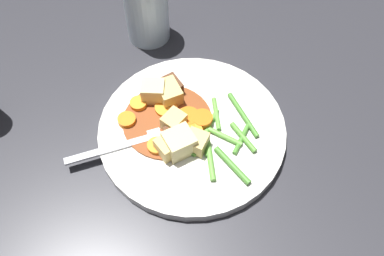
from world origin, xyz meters
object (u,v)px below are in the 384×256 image
object	(u,v)px
potato_chunk_4	(169,93)
carrot_slice_6	(183,129)
potato_chunk_2	(167,147)
water_glass	(146,7)
dinner_plate	(192,131)
carrot_slice_4	(157,146)
potato_chunk_0	(174,122)
carrot_slice_1	(166,108)
meat_chunk_1	(172,86)
carrot_slice_0	(192,133)
potato_chunk_5	(153,92)
potato_chunk_3	(181,143)
carrot_slice_7	(127,120)
carrot_slice_3	(188,118)
carrot_slice_5	(202,120)
carrot_slice_2	(137,107)
potato_chunk_1	(196,142)
fork	(133,142)
meat_chunk_0	(173,137)

from	to	relation	value
potato_chunk_4	carrot_slice_6	bearing A→B (deg)	136.18
potato_chunk_2	water_glass	xyz separation A→B (m)	(0.14, -0.19, 0.03)
dinner_plate	potato_chunk_4	bearing A→B (deg)	-30.98
carrot_slice_4	potato_chunk_0	bearing A→B (deg)	-97.93
carrot_slice_1	water_glass	world-z (taller)	water_glass
meat_chunk_1	water_glass	world-z (taller)	water_glass
carrot_slice_0	dinner_plate	bearing A→B (deg)	-60.80
potato_chunk_5	potato_chunk_4	bearing A→B (deg)	-155.43
potato_chunk_3	dinner_plate	bearing A→B (deg)	-86.55
carrot_slice_1	carrot_slice_6	world-z (taller)	carrot_slice_6
water_glass	dinner_plate	bearing A→B (deg)	136.11
carrot_slice_7	potato_chunk_0	size ratio (longest dim) A/B	0.87
carrot_slice_0	potato_chunk_4	distance (m)	0.07
carrot_slice_7	potato_chunk_3	distance (m)	0.09
carrot_slice_3	carrot_slice_1	bearing A→B (deg)	-4.37
carrot_slice_3	carrot_slice_5	bearing A→B (deg)	-163.03
carrot_slice_2	carrot_slice_7	xyz separation A→B (m)	(0.00, 0.03, -0.00)
potato_chunk_2	potato_chunk_4	distance (m)	0.09
carrot_slice_1	carrot_slice_5	world-z (taller)	carrot_slice_5
dinner_plate	carrot_slice_6	world-z (taller)	carrot_slice_6
carrot_slice_3	carrot_slice_4	distance (m)	0.06
carrot_slice_6	potato_chunk_4	world-z (taller)	potato_chunk_4
dinner_plate	potato_chunk_1	xyz separation A→B (m)	(-0.02, 0.02, 0.02)
dinner_plate	potato_chunk_3	bearing A→B (deg)	93.45
carrot_slice_6	water_glass	size ratio (longest dim) A/B	0.28
carrot_slice_6	carrot_slice_3	bearing A→B (deg)	-85.45
potato_chunk_4	fork	size ratio (longest dim) A/B	0.28
potato_chunk_1	meat_chunk_0	distance (m)	0.03
potato_chunk_4	water_glass	distance (m)	0.15
carrot_slice_7	carrot_slice_5	bearing A→B (deg)	-154.32
carrot_slice_5	potato_chunk_4	distance (m)	0.06
carrot_slice_0	water_glass	xyz separation A→B (m)	(0.16, -0.16, 0.04)
meat_chunk_1	potato_chunk_4	bearing A→B (deg)	103.39
water_glass	carrot_slice_6	bearing A→B (deg)	132.45
potato_chunk_5	meat_chunk_1	xyz separation A→B (m)	(-0.02, -0.02, -0.00)
fork	potato_chunk_5	bearing A→B (deg)	-81.32
potato_chunk_1	potato_chunk_5	bearing A→B (deg)	-26.97
potato_chunk_4	potato_chunk_1	bearing A→B (deg)	141.82
potato_chunk_2	carrot_slice_2	bearing A→B (deg)	-31.25
potato_chunk_5	carrot_slice_6	bearing A→B (deg)	152.94
carrot_slice_5	meat_chunk_0	distance (m)	0.05
potato_chunk_4	carrot_slice_2	bearing A→B (deg)	47.52
potato_chunk_0	meat_chunk_1	size ratio (longest dim) A/B	0.96
carrot_slice_4	potato_chunk_3	bearing A→B (deg)	-158.37
water_glass	meat_chunk_1	bearing A→B (deg)	133.91
carrot_slice_2	potato_chunk_1	bearing A→B (deg)	169.47
carrot_slice_3	potato_chunk_3	world-z (taller)	potato_chunk_3
potato_chunk_0	meat_chunk_0	xyz separation A→B (m)	(-0.01, 0.02, -0.00)
carrot_slice_6	potato_chunk_4	size ratio (longest dim) A/B	0.88
meat_chunk_1	water_glass	xyz separation A→B (m)	(0.10, -0.10, 0.03)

